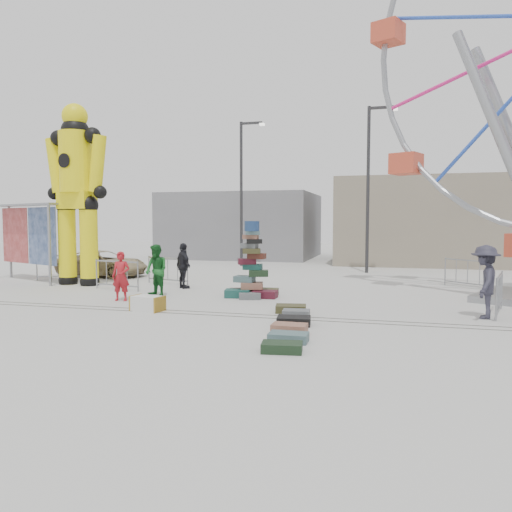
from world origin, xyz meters
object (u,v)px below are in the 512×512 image
(barricade_dummy_a, at_px, (61,268))
(pedestrian_green, at_px, (156,270))
(pedestrian_black, at_px, (183,266))
(parked_suv, at_px, (102,263))
(crash_test_dummy, at_px, (77,187))
(barricade_dummy_c, at_px, (168,271))
(barricade_wheel_back, at_px, (468,274))
(pedestrian_grey, at_px, (485,282))
(lamp_post_left, at_px, (243,186))
(barricade_wheel_front, at_px, (499,295))
(pedestrian_red, at_px, (121,276))
(lamp_post_right, at_px, (370,180))
(banner_scaffold, at_px, (28,223))
(barricade_dummy_b, at_px, (117,275))
(steamer_trunk, at_px, (148,303))
(suitcase_tower, at_px, (252,276))

(barricade_dummy_a, distance_m, pedestrian_green, 6.59)
(pedestrian_black, relative_size, parked_suv, 0.41)
(crash_test_dummy, xyz_separation_m, barricade_dummy_c, (3.34, 1.06, -3.29))
(barricade_wheel_back, distance_m, pedestrian_grey, 6.19)
(lamp_post_left, relative_size, barricade_wheel_front, 4.00)
(crash_test_dummy, xyz_separation_m, pedestrian_red, (3.71, -3.13, -3.06))
(lamp_post_right, height_order, banner_scaffold, lamp_post_right)
(barricade_wheel_back, xyz_separation_m, pedestrian_red, (-11.01, -6.04, 0.23))
(barricade_dummy_a, distance_m, parked_suv, 2.08)
(pedestrian_red, bearing_deg, barricade_dummy_b, 113.75)
(barricade_dummy_c, distance_m, barricade_wheel_front, 11.98)
(lamp_post_right, xyz_separation_m, pedestrian_red, (-7.19, -10.83, -3.70))
(lamp_post_left, distance_m, barricade_wheel_front, 16.88)
(parked_suv, bearing_deg, crash_test_dummy, -159.78)
(parked_suv, bearing_deg, pedestrian_black, -113.95)
(pedestrian_green, bearing_deg, steamer_trunk, -41.59)
(steamer_trunk, height_order, barricade_dummy_c, barricade_dummy_c)
(steamer_trunk, xyz_separation_m, pedestrian_red, (-1.63, 1.39, 0.57))
(lamp_post_left, relative_size, pedestrian_green, 4.60)
(barricade_wheel_front, xyz_separation_m, pedestrian_red, (-11.03, -0.51, 0.23))
(pedestrian_red, relative_size, pedestrian_black, 0.92)
(lamp_post_left, bearing_deg, crash_test_dummy, -111.89)
(barricade_wheel_back, distance_m, parked_suv, 15.53)
(barricade_dummy_b, xyz_separation_m, pedestrian_red, (1.43, -2.15, 0.23))
(crash_test_dummy, xyz_separation_m, banner_scaffold, (-2.69, 0.45, -1.41))
(pedestrian_grey, bearing_deg, steamer_trunk, -68.97)
(barricade_wheel_front, xyz_separation_m, pedestrian_green, (-10.43, 0.73, 0.32))
(barricade_dummy_b, distance_m, parked_suv, 5.01)
(barricade_wheel_back, xyz_separation_m, pedestrian_black, (-10.27, -2.84, 0.30))
(barricade_dummy_b, bearing_deg, barricade_dummy_c, 75.04)
(barricade_dummy_a, bearing_deg, barricade_wheel_front, -31.19)
(suitcase_tower, distance_m, pedestrian_grey, 7.10)
(pedestrian_green, bearing_deg, barricade_dummy_c, 135.33)
(suitcase_tower, height_order, barricade_wheel_back, suitcase_tower)
(lamp_post_left, distance_m, barricade_dummy_a, 10.98)
(suitcase_tower, xyz_separation_m, banner_scaffold, (-10.16, 1.71, 1.72))
(steamer_trunk, bearing_deg, pedestrian_grey, 18.76)
(barricade_dummy_c, bearing_deg, barricade_wheel_back, 25.15)
(banner_scaffold, bearing_deg, barricade_dummy_b, 5.46)
(suitcase_tower, bearing_deg, pedestrian_black, 149.24)
(lamp_post_right, relative_size, barricade_wheel_front, 4.00)
(barricade_wheel_front, bearing_deg, pedestrian_grey, 158.04)
(crash_test_dummy, distance_m, barricade_wheel_front, 15.33)
(barricade_dummy_c, bearing_deg, pedestrian_green, -55.89)
(lamp_post_left, bearing_deg, pedestrian_green, -87.95)
(pedestrian_grey, bearing_deg, barricade_dummy_b, -87.80)
(crash_test_dummy, relative_size, pedestrian_red, 4.66)
(pedestrian_grey, bearing_deg, pedestrian_red, -77.73)
(barricade_dummy_b, xyz_separation_m, pedestrian_grey, (12.01, -2.27, 0.40))
(banner_scaffold, distance_m, barricade_dummy_a, 2.25)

